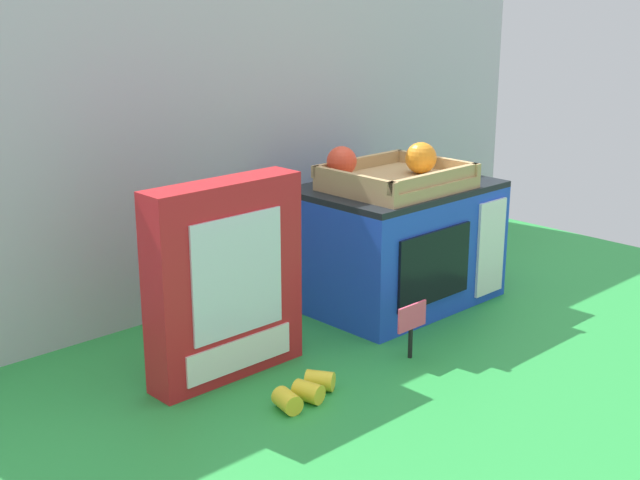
# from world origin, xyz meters

# --- Properties ---
(ground_plane) EXTENTS (1.70, 1.70, 0.00)m
(ground_plane) POSITION_xyz_m (0.00, 0.00, 0.00)
(ground_plane) COLOR green
(ground_plane) RESTS_ON ground
(display_back_panel) EXTENTS (1.61, 0.03, 0.64)m
(display_back_panel) POSITION_xyz_m (0.00, 0.29, 0.32)
(display_back_panel) COLOR #B7BABF
(display_back_panel) RESTS_ON ground
(toy_microwave) EXTENTS (0.39, 0.28, 0.25)m
(toy_microwave) POSITION_xyz_m (0.12, 0.02, 0.12)
(toy_microwave) COLOR blue
(toy_microwave) RESTS_ON ground
(food_groups_crate) EXTENTS (0.26, 0.21, 0.09)m
(food_groups_crate) POSITION_xyz_m (0.10, 0.01, 0.27)
(food_groups_crate) COLOR tan
(food_groups_crate) RESTS_ON toy_microwave
(cookie_set_box) EXTENTS (0.28, 0.07, 0.33)m
(cookie_set_box) POSITION_xyz_m (-0.34, -0.02, 0.17)
(cookie_set_box) COLOR red
(cookie_set_box) RESTS_ON ground
(price_sign) EXTENTS (0.07, 0.01, 0.10)m
(price_sign) POSITION_xyz_m (-0.07, -0.19, 0.07)
(price_sign) COLOR black
(price_sign) RESTS_ON ground
(loose_toy_banana) EXTENTS (0.13, 0.07, 0.03)m
(loose_toy_banana) POSITION_xyz_m (-0.32, -0.18, 0.02)
(loose_toy_banana) COLOR yellow
(loose_toy_banana) RESTS_ON ground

